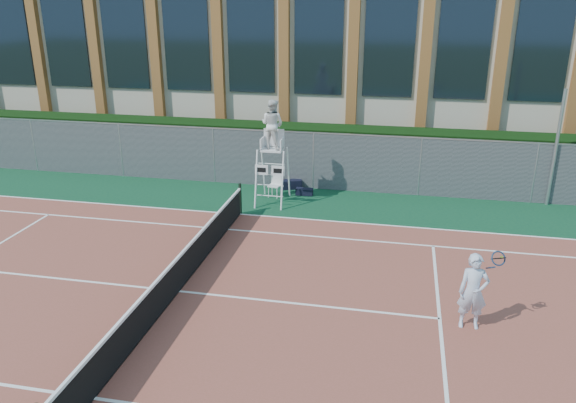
% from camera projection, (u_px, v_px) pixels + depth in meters
% --- Properties ---
extents(ground, '(120.00, 120.00, 0.00)m').
position_uv_depth(ground, '(179.00, 292.00, 14.17)').
color(ground, '#233814').
extents(apron, '(36.00, 20.00, 0.01)m').
position_uv_depth(apron, '(193.00, 274.00, 15.09)').
color(apron, '#0D3A25').
rests_on(apron, ground).
extents(tennis_court, '(23.77, 10.97, 0.02)m').
position_uv_depth(tennis_court, '(179.00, 292.00, 14.16)').
color(tennis_court, brown).
rests_on(tennis_court, apron).
extents(tennis_net, '(0.10, 11.30, 1.10)m').
position_uv_depth(tennis_net, '(177.00, 273.00, 13.98)').
color(tennis_net, black).
rests_on(tennis_net, ground).
extents(fence, '(40.00, 0.06, 2.20)m').
position_uv_depth(fence, '(263.00, 159.00, 21.89)').
color(fence, '#595E60').
rests_on(fence, ground).
extents(hedge, '(40.00, 1.40, 2.20)m').
position_uv_depth(hedge, '(270.00, 151.00, 23.00)').
color(hedge, black).
rests_on(hedge, ground).
extents(building, '(45.00, 10.60, 8.22)m').
position_uv_depth(building, '(304.00, 56.00, 29.28)').
color(building, '#BDB69D').
rests_on(building, ground).
extents(steel_pole, '(0.12, 0.12, 4.14)m').
position_uv_depth(steel_pole, '(556.00, 149.00, 19.47)').
color(steel_pole, '#9EA0A5').
rests_on(steel_pole, ground).
extents(umpire_chair, '(1.05, 1.62, 3.77)m').
position_uv_depth(umpire_chair, '(272.00, 127.00, 19.56)').
color(umpire_chair, white).
rests_on(umpire_chair, ground).
extents(plastic_chair, '(0.48, 0.48, 0.90)m').
position_uv_depth(plastic_chair, '(275.00, 183.00, 20.85)').
color(plastic_chair, silver).
rests_on(plastic_chair, apron).
extents(sports_bag_near, '(0.88, 0.59, 0.35)m').
position_uv_depth(sports_bag_near, '(291.00, 184.00, 21.78)').
color(sports_bag_near, black).
rests_on(sports_bag_near, apron).
extents(sports_bag_far, '(0.64, 0.28, 0.26)m').
position_uv_depth(sports_bag_far, '(304.00, 192.00, 21.11)').
color(sports_bag_far, black).
rests_on(sports_bag_far, apron).
extents(tennis_player, '(0.99, 0.68, 1.78)m').
position_uv_depth(tennis_player, '(473.00, 291.00, 12.34)').
color(tennis_player, silver).
rests_on(tennis_player, tennis_court).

